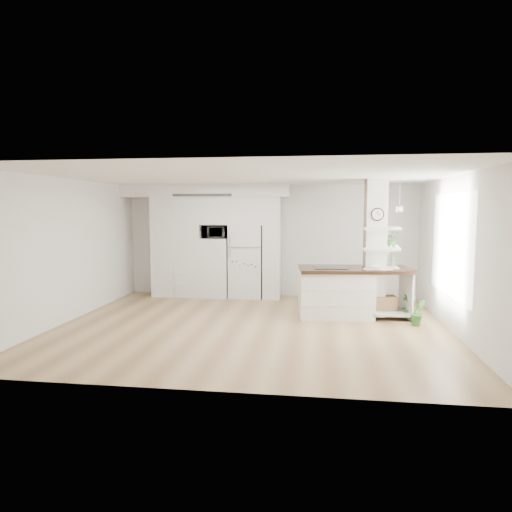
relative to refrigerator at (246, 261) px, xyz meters
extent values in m
cube|color=tan|center=(0.53, -2.68, -0.88)|extent=(7.00, 6.00, 0.01)
cube|color=white|center=(0.53, -2.68, 1.82)|extent=(7.00, 6.00, 0.04)
cube|color=silver|center=(0.53, 0.32, 0.47)|extent=(7.00, 0.04, 2.70)
cube|color=silver|center=(0.53, -5.68, 0.47)|extent=(7.00, 0.04, 2.70)
cube|color=silver|center=(-2.98, -2.68, 0.47)|extent=(0.04, 6.00, 2.70)
cube|color=silver|center=(4.03, -2.68, 0.47)|extent=(0.04, 6.00, 2.70)
cube|color=silver|center=(-1.68, -0.01, 0.32)|extent=(1.20, 0.65, 2.40)
cube|color=silver|center=(-0.75, -0.01, -0.17)|extent=(0.65, 0.65, 1.42)
cube|color=silver|center=(-0.75, -0.01, 1.20)|extent=(0.65, 0.65, 0.65)
cube|color=silver|center=(0.00, -0.01, 1.20)|extent=(0.85, 0.65, 0.65)
cube|color=silver|center=(0.62, -0.01, 0.32)|extent=(0.40, 0.65, 2.40)
cube|color=silver|center=(-0.97, -0.03, 1.67)|extent=(4.00, 0.70, 0.30)
cube|color=#262626|center=(-0.97, -0.37, 1.56)|extent=(1.40, 0.04, 0.06)
cube|color=white|center=(0.00, 0.00, 0.00)|extent=(0.78, 0.66, 1.75)
cube|color=#B2B2B7|center=(0.00, -0.34, 0.36)|extent=(0.78, 0.01, 0.03)
cube|color=silver|center=(2.82, -1.48, 0.47)|extent=(0.40, 0.40, 2.70)
cube|color=tan|center=(2.61, -1.48, 0.47)|extent=(0.02, 0.40, 2.70)
cube|color=tan|center=(2.82, -1.27, 0.47)|extent=(0.40, 0.02, 2.70)
cylinder|color=black|center=(2.82, -1.69, 1.14)|extent=(0.25, 0.03, 0.25)
cylinder|color=white|center=(2.82, -1.71, 1.14)|extent=(0.21, 0.01, 0.21)
plane|color=white|center=(4.00, -2.38, 0.62)|extent=(0.00, 2.40, 2.40)
cylinder|color=white|center=(2.23, -2.53, 1.24)|extent=(0.12, 0.12, 0.10)
cube|color=silver|center=(2.05, -1.69, -0.42)|extent=(1.49, 1.06, 0.91)
cube|color=silver|center=(3.07, -1.58, -0.76)|extent=(0.85, 0.99, 0.04)
cube|color=silver|center=(3.43, -1.54, -0.42)|extent=(0.13, 0.92, 0.91)
cube|color=#35200F|center=(2.43, -1.65, 0.07)|extent=(2.26, 1.25, 0.06)
cube|color=black|center=(1.94, -1.70, 0.10)|extent=(0.70, 0.61, 0.01)
cube|color=#A47A4F|center=(3.02, -1.59, -0.60)|extent=(0.46, 0.37, 0.27)
cylinder|color=white|center=(3.17, -1.46, 0.21)|extent=(0.12, 0.12, 0.22)
cube|color=silver|center=(-1.69, -0.25, -0.56)|extent=(0.11, 0.30, 0.63)
cube|color=silver|center=(-1.20, -0.11, -0.56)|extent=(0.11, 0.30, 0.63)
cube|color=silver|center=(-1.44, -0.18, -0.25)|extent=(0.60, 0.45, 0.03)
cube|color=silver|center=(-1.44, -0.18, -0.53)|extent=(0.57, 0.44, 0.03)
sphere|color=white|center=(-1.37, -0.16, -0.72)|extent=(0.31, 0.31, 0.31)
imported|color=#32752E|center=(3.52, -2.23, -0.63)|extent=(0.31, 0.27, 0.49)
imported|color=#32752E|center=(3.47, -1.68, -0.64)|extent=(0.27, 0.27, 0.47)
imported|color=#2D2D2D|center=(-0.75, -0.06, 0.69)|extent=(0.54, 0.37, 0.30)
imported|color=#32752E|center=(3.15, -1.38, 0.65)|extent=(0.27, 0.23, 0.30)
imported|color=white|center=(2.82, -1.78, 0.13)|extent=(0.22, 0.22, 0.05)
camera|label=1|loc=(1.71, -10.72, 1.26)|focal=32.00mm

